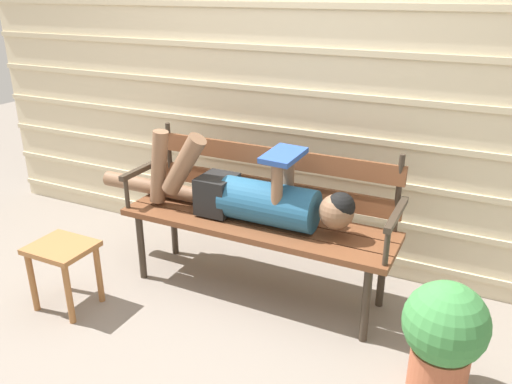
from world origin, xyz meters
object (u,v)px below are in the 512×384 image
object	(u,v)px
footstool	(63,259)
potted_plant	(444,335)
reclining_person	(246,195)
park_bench	(261,210)

from	to	relation	value
footstool	potted_plant	distance (m)	2.04
footstool	potted_plant	size ratio (longest dim) A/B	0.69
reclining_person	potted_plant	world-z (taller)	reclining_person
potted_plant	park_bench	bearing A→B (deg)	156.92
footstool	park_bench	bearing A→B (deg)	37.18
reclining_person	footstool	distance (m)	1.10
park_bench	reclining_person	distance (m)	0.14
park_bench	potted_plant	xyz separation A→B (m)	(1.12, -0.48, -0.19)
footstool	potted_plant	bearing A→B (deg)	6.08
potted_plant	footstool	bearing A→B (deg)	-173.92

